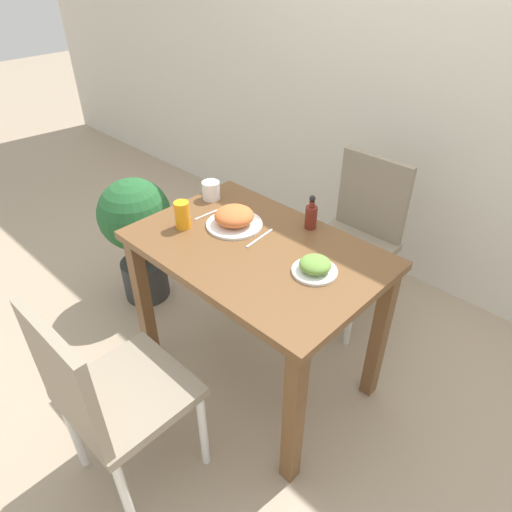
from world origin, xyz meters
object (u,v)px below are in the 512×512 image
(juice_glass, at_px, (182,215))
(side_plate, at_px, (315,266))
(drink_cup, at_px, (211,190))
(chair_near, at_px, (107,394))
(food_plate, at_px, (234,218))
(sauce_bottle, at_px, (311,216))
(potted_plant_left, at_px, (137,229))
(chair_far, at_px, (357,232))

(juice_glass, bearing_deg, side_plate, 12.46)
(drink_cup, relative_size, juice_glass, 0.72)
(chair_near, xyz_separation_m, food_plate, (-0.19, 0.81, 0.29))
(food_plate, distance_m, drink_cup, 0.28)
(drink_cup, distance_m, sauce_bottle, 0.53)
(potted_plant_left, bearing_deg, chair_far, 38.87)
(chair_far, distance_m, sauce_bottle, 0.57)
(chair_near, xyz_separation_m, sauce_bottle, (0.07, 1.02, 0.31))
(drink_cup, xyz_separation_m, potted_plant_left, (-0.47, -0.17, -0.34))
(chair_far, xyz_separation_m, potted_plant_left, (-0.95, -0.76, -0.05))
(chair_near, height_order, potted_plant_left, chair_near)
(potted_plant_left, bearing_deg, drink_cup, 19.86)
(chair_far, distance_m, potted_plant_left, 1.22)
(chair_far, bearing_deg, food_plate, -107.56)
(drink_cup, xyz_separation_m, sauce_bottle, (0.51, 0.12, 0.02))
(chair_far, bearing_deg, juice_glass, -113.45)
(food_plate, relative_size, juice_glass, 2.03)
(food_plate, xyz_separation_m, juice_glass, (-0.15, -0.16, 0.02))
(chair_far, xyz_separation_m, sauce_bottle, (0.03, -0.47, 0.31))
(drink_cup, bearing_deg, potted_plant_left, -160.14)
(side_plate, xyz_separation_m, drink_cup, (-0.73, 0.12, 0.02))
(juice_glass, bearing_deg, sauce_bottle, 43.27)
(chair_near, distance_m, potted_plant_left, 1.17)
(chair_near, bearing_deg, side_plate, -109.84)
(chair_far, distance_m, food_plate, 0.78)
(food_plate, relative_size, potted_plant_left, 0.32)
(side_plate, xyz_separation_m, sauce_bottle, (-0.21, 0.24, 0.03))
(chair_near, bearing_deg, chair_far, -91.26)
(chair_near, relative_size, chair_far, 1.00)
(side_plate, relative_size, sauce_bottle, 1.12)
(chair_far, distance_m, drink_cup, 0.82)
(food_plate, distance_m, juice_glass, 0.22)
(drink_cup, distance_m, potted_plant_left, 0.60)
(food_plate, bearing_deg, side_plate, -3.30)
(chair_near, xyz_separation_m, drink_cup, (-0.45, 0.90, 0.30))
(food_plate, height_order, juice_glass, juice_glass)
(drink_cup, bearing_deg, chair_far, 51.04)
(chair_far, height_order, side_plate, chair_far)
(side_plate, distance_m, drink_cup, 0.74)
(chair_far, height_order, food_plate, chair_far)
(chair_far, bearing_deg, side_plate, -70.96)
(chair_far, bearing_deg, potted_plant_left, -141.13)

